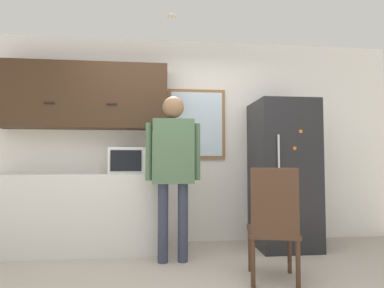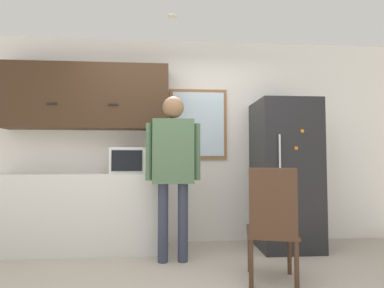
# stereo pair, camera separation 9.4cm
# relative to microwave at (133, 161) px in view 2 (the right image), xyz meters

# --- Properties ---
(back_wall) EXTENTS (6.00, 0.06, 2.70)m
(back_wall) POSITION_rel_microwave_xyz_m (0.57, 0.35, 0.28)
(back_wall) COLOR white
(back_wall) RESTS_ON ground_plane
(counter) EXTENTS (2.05, 0.58, 0.92)m
(counter) POSITION_rel_microwave_xyz_m (-0.60, 0.03, -0.61)
(counter) COLOR silver
(counter) RESTS_ON ground_plane
(upper_cabinets) EXTENTS (2.05, 0.36, 0.81)m
(upper_cabinets) POSITION_rel_microwave_xyz_m (-0.60, 0.15, 0.80)
(upper_cabinets) COLOR #3D2819
(microwave) EXTENTS (0.50, 0.38, 0.31)m
(microwave) POSITION_rel_microwave_xyz_m (0.00, 0.00, 0.00)
(microwave) COLOR white
(microwave) RESTS_ON counter
(person) EXTENTS (0.59, 0.24, 1.77)m
(person) POSITION_rel_microwave_xyz_m (0.48, -0.44, 0.02)
(person) COLOR #33384C
(person) RESTS_ON ground_plane
(refrigerator) EXTENTS (0.72, 0.72, 1.81)m
(refrigerator) POSITION_rel_microwave_xyz_m (1.88, -0.04, -0.17)
(refrigerator) COLOR #232326
(refrigerator) RESTS_ON ground_plane
(chair) EXTENTS (0.52, 0.52, 1.01)m
(chair) POSITION_rel_microwave_xyz_m (1.34, -1.09, -0.53)
(chair) COLOR #472D1E
(chair) RESTS_ON ground_plane
(window) EXTENTS (0.77, 0.05, 0.94)m
(window) POSITION_rel_microwave_xyz_m (0.83, 0.30, 0.49)
(window) COLOR olive
(ceiling_light) EXTENTS (0.11, 0.11, 0.01)m
(ceiling_light) POSITION_rel_microwave_xyz_m (0.46, -0.42, 1.61)
(ceiling_light) COLOR white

